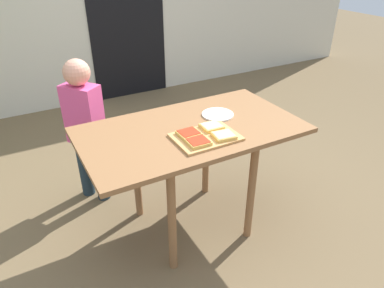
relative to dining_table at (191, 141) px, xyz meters
name	(u,v)px	position (x,y,z in m)	size (l,w,h in m)	color
ground_plane	(191,223)	(0.00, 0.00, -0.65)	(16.00, 16.00, 0.00)	brown
house_door	(126,11)	(0.51, 2.45, 0.35)	(0.90, 0.02, 2.00)	black
dining_table	(191,141)	(0.00, 0.00, 0.00)	(1.29, 0.72, 0.74)	brown
cutting_board	(206,137)	(0.01, -0.15, 0.09)	(0.35, 0.26, 0.01)	tan
pizza_slice_near_right	(224,136)	(0.09, -0.21, 0.11)	(0.13, 0.12, 0.02)	#E2B354
pizza_slice_far_left	(189,133)	(-0.07, -0.09, 0.11)	(0.12, 0.11, 0.02)	#E2B354
pizza_slice_far_right	(212,126)	(0.09, -0.08, 0.11)	(0.12, 0.11, 0.02)	#E2B354
pizza_slice_near_left	(198,142)	(-0.07, -0.20, 0.11)	(0.12, 0.11, 0.02)	#E2B354
plate_white_right	(218,114)	(0.23, 0.07, 0.09)	(0.20, 0.20, 0.01)	white
child_left	(85,124)	(-0.48, 0.62, -0.05)	(0.26, 0.28, 1.05)	#203038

